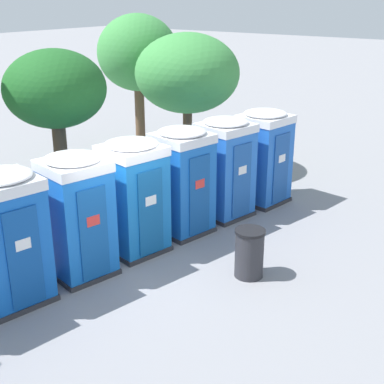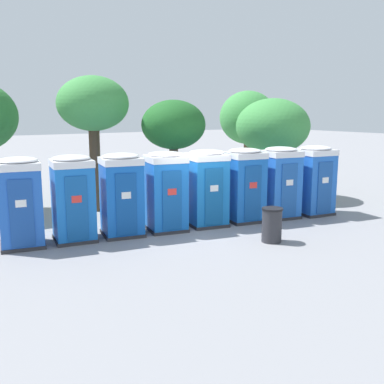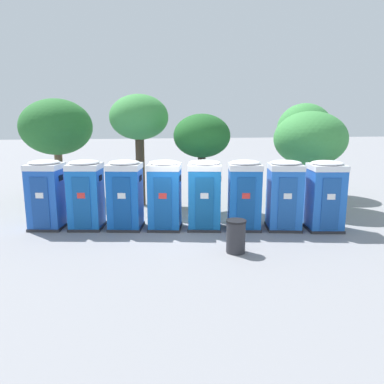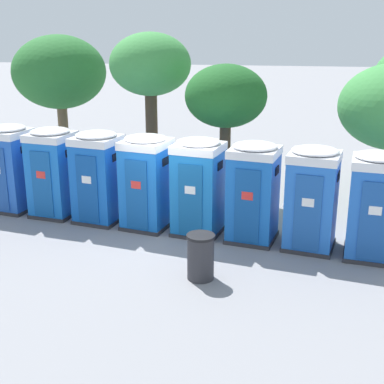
{
  "view_description": "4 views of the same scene",
  "coord_description": "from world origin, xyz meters",
  "px_view_note": "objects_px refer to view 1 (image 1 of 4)",
  "views": [
    {
      "loc": [
        -7.17,
        -7.26,
        5.41
      ],
      "look_at": [
        2.44,
        -0.22,
        0.94
      ],
      "focal_mm": 50.0,
      "sensor_mm": 36.0,
      "label": 1
    },
    {
      "loc": [
        -7.69,
        -11.85,
        3.8
      ],
      "look_at": [
        0.22,
        0.17,
        1.17
      ],
      "focal_mm": 42.0,
      "sensor_mm": 36.0,
      "label": 2
    },
    {
      "loc": [
        -1.71,
        -13.02,
        4.05
      ],
      "look_at": [
        0.3,
        0.16,
        1.37
      ],
      "focal_mm": 35.0,
      "sensor_mm": 36.0,
      "label": 3
    },
    {
      "loc": [
        2.84,
        -12.94,
        5.29
      ],
      "look_at": [
        0.59,
        0.11,
        1.12
      ],
      "focal_mm": 50.0,
      "sensor_mm": 36.0,
      "label": 4
    }
  ],
  "objects_px": {
    "portapotty_6": "(225,167)",
    "trash_can": "(249,253)",
    "portapotty_7": "(264,156)",
    "street_tree_3": "(55,91)",
    "street_tree_1": "(138,54)",
    "portapotty_5": "(182,180)",
    "portapotty_3": "(77,215)",
    "portapotty_4": "(134,196)",
    "portapotty_2": "(8,237)",
    "street_tree_0": "(187,74)"
  },
  "relations": [
    {
      "from": "portapotty_6",
      "to": "trash_can",
      "type": "xyz_separation_m",
      "value": [
        -2.38,
        -2.14,
        -0.77
      ]
    },
    {
      "from": "portapotty_7",
      "to": "street_tree_3",
      "type": "relative_size",
      "value": 0.61
    },
    {
      "from": "portapotty_7",
      "to": "street_tree_1",
      "type": "distance_m",
      "value": 6.75
    },
    {
      "from": "portapotty_6",
      "to": "portapotty_5",
      "type": "bearing_deg",
      "value": 169.62
    },
    {
      "from": "portapotty_3",
      "to": "trash_can",
      "type": "distance_m",
      "value": 3.5
    },
    {
      "from": "portapotty_4",
      "to": "portapotty_7",
      "type": "xyz_separation_m",
      "value": [
        4.27,
        -0.81,
        -0.0
      ]
    },
    {
      "from": "portapotty_5",
      "to": "portapotty_7",
      "type": "bearing_deg",
      "value": -11.5
    },
    {
      "from": "portapotty_3",
      "to": "street_tree_3",
      "type": "xyz_separation_m",
      "value": [
        1.81,
        2.53,
        1.93
      ]
    },
    {
      "from": "street_tree_3",
      "to": "trash_can",
      "type": "relative_size",
      "value": 4.13
    },
    {
      "from": "portapotty_3",
      "to": "trash_can",
      "type": "height_order",
      "value": "portapotty_3"
    },
    {
      "from": "portapotty_3",
      "to": "street_tree_3",
      "type": "height_order",
      "value": "street_tree_3"
    },
    {
      "from": "portapotty_5",
      "to": "portapotty_6",
      "type": "bearing_deg",
      "value": -10.38
    },
    {
      "from": "portapotty_4",
      "to": "portapotty_7",
      "type": "relative_size",
      "value": 1.0
    },
    {
      "from": "portapotty_5",
      "to": "portapotty_3",
      "type": "bearing_deg",
      "value": 171.5
    },
    {
      "from": "portapotty_2",
      "to": "portapotty_6",
      "type": "distance_m",
      "value": 5.79
    },
    {
      "from": "portapotty_2",
      "to": "street_tree_0",
      "type": "height_order",
      "value": "street_tree_0"
    },
    {
      "from": "portapotty_7",
      "to": "street_tree_1",
      "type": "xyz_separation_m",
      "value": [
        1.94,
        6.11,
        2.13
      ]
    },
    {
      "from": "street_tree_0",
      "to": "portapotty_6",
      "type": "bearing_deg",
      "value": -128.43
    },
    {
      "from": "street_tree_1",
      "to": "portapotty_3",
      "type": "bearing_deg",
      "value": -146.27
    },
    {
      "from": "street_tree_1",
      "to": "portapotty_6",
      "type": "bearing_deg",
      "value": -120.07
    },
    {
      "from": "portapotty_7",
      "to": "street_tree_0",
      "type": "xyz_separation_m",
      "value": [
        0.85,
        3.17,
        1.82
      ]
    },
    {
      "from": "portapotty_2",
      "to": "portapotty_4",
      "type": "height_order",
      "value": "same"
    },
    {
      "from": "street_tree_0",
      "to": "trash_can",
      "type": "xyz_separation_m",
      "value": [
        -4.64,
        -5.0,
        -2.59
      ]
    },
    {
      "from": "portapotty_6",
      "to": "street_tree_3",
      "type": "bearing_deg",
      "value": 127.59
    },
    {
      "from": "portapotty_4",
      "to": "street_tree_1",
      "type": "distance_m",
      "value": 8.44
    },
    {
      "from": "portapotty_6",
      "to": "trash_can",
      "type": "distance_m",
      "value": 3.29
    },
    {
      "from": "portapotty_5",
      "to": "trash_can",
      "type": "distance_m",
      "value": 2.7
    },
    {
      "from": "portapotty_2",
      "to": "trash_can",
      "type": "bearing_deg",
      "value": -42.54
    },
    {
      "from": "street_tree_1",
      "to": "trash_can",
      "type": "relative_size",
      "value": 4.68
    },
    {
      "from": "portapotty_6",
      "to": "street_tree_3",
      "type": "distance_m",
      "value": 4.5
    },
    {
      "from": "portapotty_4",
      "to": "trash_can",
      "type": "xyz_separation_m",
      "value": [
        0.48,
        -2.63,
        -0.77
      ]
    },
    {
      "from": "portapotty_4",
      "to": "trash_can",
      "type": "bearing_deg",
      "value": -79.7
    },
    {
      "from": "portapotty_3",
      "to": "street_tree_3",
      "type": "bearing_deg",
      "value": 54.42
    },
    {
      "from": "portapotty_7",
      "to": "portapotty_4",
      "type": "bearing_deg",
      "value": 169.29
    },
    {
      "from": "portapotty_4",
      "to": "street_tree_0",
      "type": "height_order",
      "value": "street_tree_0"
    },
    {
      "from": "portapotty_3",
      "to": "street_tree_0",
      "type": "relative_size",
      "value": 0.59
    },
    {
      "from": "street_tree_0",
      "to": "street_tree_1",
      "type": "xyz_separation_m",
      "value": [
        1.09,
        2.93,
        0.31
      ]
    },
    {
      "from": "portapotty_3",
      "to": "street_tree_1",
      "type": "bearing_deg",
      "value": 33.73
    },
    {
      "from": "portapotty_5",
      "to": "portapotty_6",
      "type": "relative_size",
      "value": 1.0
    },
    {
      "from": "portapotty_4",
      "to": "street_tree_1",
      "type": "relative_size",
      "value": 0.54
    },
    {
      "from": "portapotty_2",
      "to": "portapotty_5",
      "type": "relative_size",
      "value": 1.0
    },
    {
      "from": "street_tree_1",
      "to": "street_tree_3",
      "type": "relative_size",
      "value": 1.13
    },
    {
      "from": "portapotty_5",
      "to": "trash_can",
      "type": "bearing_deg",
      "value": -111.63
    },
    {
      "from": "portapotty_6",
      "to": "portapotty_7",
      "type": "relative_size",
      "value": 1.0
    },
    {
      "from": "portapotty_2",
      "to": "street_tree_3",
      "type": "xyz_separation_m",
      "value": [
        3.24,
        2.29,
        1.93
      ]
    },
    {
      "from": "portapotty_2",
      "to": "portapotty_3",
      "type": "xyz_separation_m",
      "value": [
        1.43,
        -0.24,
        0.0
      ]
    },
    {
      "from": "street_tree_0",
      "to": "portapotty_5",
      "type": "bearing_deg",
      "value": -144.89
    },
    {
      "from": "portapotty_3",
      "to": "street_tree_1",
      "type": "height_order",
      "value": "street_tree_1"
    },
    {
      "from": "portapotty_3",
      "to": "portapotty_5",
      "type": "relative_size",
      "value": 1.0
    },
    {
      "from": "portapotty_3",
      "to": "portapotty_5",
      "type": "xyz_separation_m",
      "value": [
        2.87,
        -0.43,
        -0.0
      ]
    }
  ]
}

